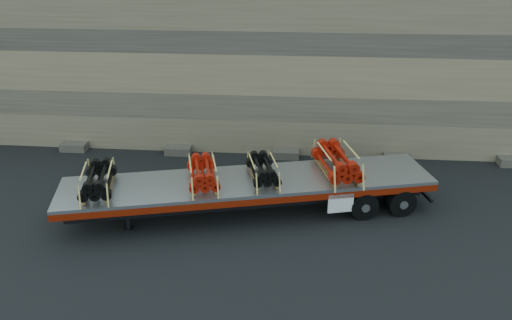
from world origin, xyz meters
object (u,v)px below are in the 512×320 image
Objects in this scene: bundle_rear at (337,162)px; trailer at (249,196)px; bundle_midrear at (263,170)px; bundle_front at (98,181)px; bundle_midfront at (203,173)px.

trailer is at bearing 180.00° from bundle_rear.
bundle_front is at bearing 180.00° from bundle_midrear.
bundle_front is (-5.00, -1.27, 1.03)m from trailer.
bundle_midrear is (5.50, 1.40, -0.03)m from bundle_front.
bundle_midrear is at bearing -0.00° from trailer.
bundle_midfront reaches higher than trailer.
trailer is 1.12m from bundle_midrear.
bundle_front is at bearing 180.00° from trailer.
bundle_midrear is (2.06, 0.52, -0.02)m from bundle_midfront.
bundle_midfront is 4.86m from bundle_rear.
bundle_front is at bearing 180.00° from bundle_midfront.
trailer is 6.87× the size of bundle_midrear.
bundle_rear reaches higher than bundle_midrear.
bundle_front is 5.67m from bundle_midrear.
bundle_midfront is (3.43, 0.87, -0.01)m from bundle_front.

